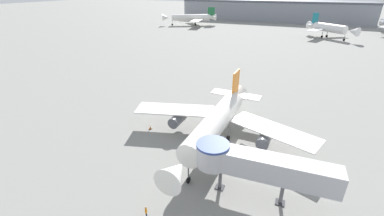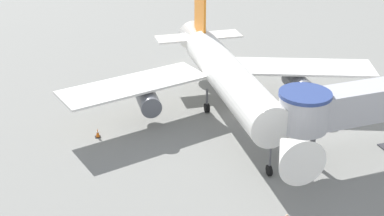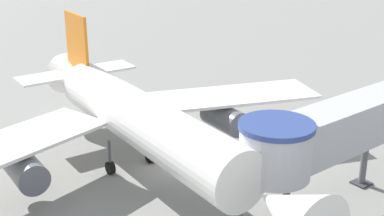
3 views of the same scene
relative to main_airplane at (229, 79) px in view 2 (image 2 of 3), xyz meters
name	(u,v)px [view 2 (image 2 of 3)]	position (x,y,z in m)	size (l,w,h in m)	color
ground_plane	(248,114)	(2.24, 0.20, -4.07)	(800.00, 800.00, 0.00)	gray
main_airplane	(229,79)	(0.00, 0.00, 0.00)	(31.74, 28.70, 9.61)	white
jet_bridge	(357,103)	(7.45, -9.52, 0.74)	(16.47, 4.09, 6.49)	#B7B7BC
traffic_cone_starboard_wing	(359,113)	(12.34, -3.37, -3.77)	(0.38, 0.38, 0.63)	black
traffic_cone_port_wing	(98,133)	(-12.45, -0.12, -3.67)	(0.51, 0.51, 0.83)	black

